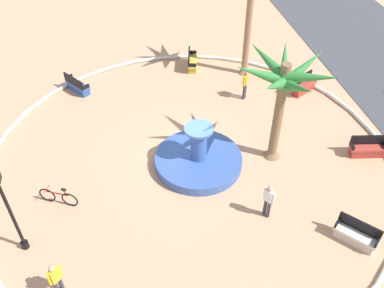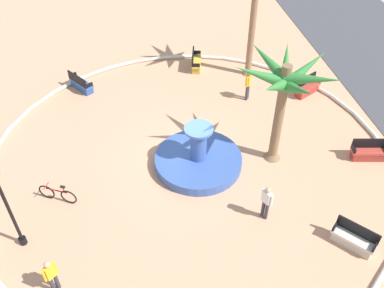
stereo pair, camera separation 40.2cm
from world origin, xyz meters
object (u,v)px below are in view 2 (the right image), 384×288
object	(u,v)px
bench_east	(369,153)
person_cyclist_helmet	(51,275)
bench_north	(196,63)
person_pedestrian_stroll	(248,84)
bench_southwest	(353,240)
palm_tree_by_curb	(284,86)
lamppost	(5,200)
person_cyclist_photo	(266,201)
fountain	(198,159)
bicycle_red_frame	(58,194)
bench_southeast	(81,84)
bench_west	(307,88)

from	to	relation	value
bench_east	person_cyclist_helmet	bearing A→B (deg)	-72.62
bench_north	person_pedestrian_stroll	size ratio (longest dim) A/B	0.99
bench_north	bench_southwest	world-z (taller)	same
palm_tree_by_curb	lamppost	distance (m)	11.14
person_cyclist_photo	person_pedestrian_stroll	distance (m)	8.05
fountain	bench_east	bearing A→B (deg)	83.19
lamppost	person_cyclist_photo	world-z (taller)	lamppost
bench_north	person_cyclist_helmet	bearing A→B (deg)	-28.55
bench_north	bicycle_red_frame	distance (m)	11.87
palm_tree_by_curb	bench_southwest	distance (m)	6.39
bench_southwest	lamppost	distance (m)	12.45
palm_tree_by_curb	person_cyclist_photo	bearing A→B (deg)	-23.32
bench_east	person_pedestrian_stroll	distance (m)	6.90
lamppost	person_cyclist_photo	distance (m)	9.38
bench_east	person_pedestrian_stroll	world-z (taller)	person_pedestrian_stroll
bench_southwest	person_pedestrian_stroll	xyz separation A→B (m)	(-9.77, -1.34, 0.60)
fountain	lamppost	distance (m)	8.12
fountain	person_cyclist_helmet	size ratio (longest dim) A/B	2.43
palm_tree_by_curb	bicycle_red_frame	bearing A→B (deg)	-84.09
bench_east	person_pedestrian_stroll	size ratio (longest dim) A/B	0.99
person_cyclist_helmet	person_cyclist_photo	size ratio (longest dim) A/B	0.96
bench_north	bench_southeast	distance (m)	6.77
person_cyclist_photo	lamppost	bearing A→B (deg)	-92.18
person_cyclist_helmet	bench_east	bearing A→B (deg)	107.38
bench_east	bicycle_red_frame	bearing A→B (deg)	-89.24
palm_tree_by_curb	person_cyclist_helmet	bearing A→B (deg)	-61.54
bench_north	person_cyclist_photo	size ratio (longest dim) A/B	1.00
fountain	person_cyclist_helmet	distance (m)	7.85
bench_southeast	lamppost	world-z (taller)	lamppost
bench_east	lamppost	distance (m)	15.21
bench_west	bench_southwest	size ratio (longest dim) A/B	1.08
fountain	bicycle_red_frame	size ratio (longest dim) A/B	2.48
bench_southeast	person_cyclist_photo	size ratio (longest dim) A/B	0.94
lamppost	person_cyclist_photo	bearing A→B (deg)	87.82
bench_southwest	person_cyclist_helmet	world-z (taller)	person_cyclist_helmet
palm_tree_by_curb	lamppost	size ratio (longest dim) A/B	1.22
person_cyclist_helmet	bench_north	bearing A→B (deg)	151.45
bicycle_red_frame	fountain	bearing A→B (deg)	100.34
bench_west	bench_southwest	distance (m)	9.93
bench_southeast	lamppost	distance (m)	10.39
bench_southwest	bench_east	bearing A→B (deg)	146.63
person_cyclist_helmet	person_pedestrian_stroll	distance (m)	13.50
fountain	bicycle_red_frame	distance (m)	6.13
fountain	bench_north	xyz separation A→B (m)	(-8.17, 1.38, 0.04)
bench_southeast	bicycle_red_frame	xyz separation A→B (m)	(8.07, -0.75, 0.04)
person_cyclist_photo	bench_west	bearing A→B (deg)	148.34
bench_west	bicycle_red_frame	xyz separation A→B (m)	(5.59, -12.90, 0.04)
bench_southwest	bicycle_red_frame	size ratio (longest dim) A/B	0.97
bench_southeast	person_pedestrian_stroll	distance (m)	9.14
bench_east	bench_southeast	xyz separation A→B (m)	(-7.89, -12.97, 0.00)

